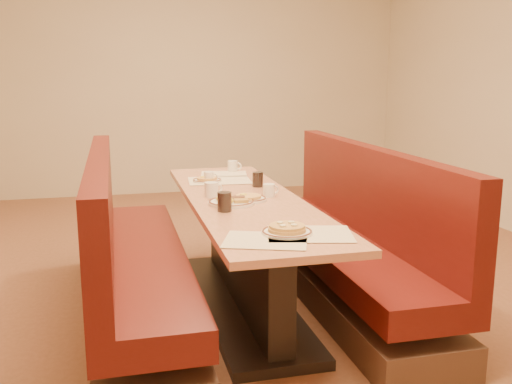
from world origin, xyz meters
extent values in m
plane|color=#9E6647|center=(0.00, 0.00, 0.00)|extent=(8.00, 8.00, 0.00)
cube|color=beige|center=(0.00, 4.00, 1.40)|extent=(6.00, 0.04, 2.80)
cube|color=black|center=(0.00, 0.00, 0.03)|extent=(0.55, 1.88, 0.06)
cube|color=black|center=(0.00, 0.00, 0.35)|extent=(0.15, 1.75, 0.71)
cube|color=#E28768|center=(0.00, 0.00, 0.73)|extent=(0.70, 2.50, 0.04)
cube|color=#4C3326|center=(-0.68, 0.00, 0.10)|extent=(0.55, 2.50, 0.20)
cube|color=#4F110D|center=(-0.68, 0.00, 0.37)|extent=(0.55, 2.50, 0.16)
cube|color=#4F110D|center=(-0.89, 0.00, 0.75)|extent=(0.12, 2.50, 0.60)
cube|color=#4C3326|center=(0.68, 0.00, 0.10)|extent=(0.55, 2.50, 0.20)
cube|color=#4F110D|center=(0.68, 0.00, 0.37)|extent=(0.55, 2.50, 0.16)
cube|color=#4F110D|center=(0.89, 0.00, 0.75)|extent=(0.12, 2.50, 0.60)
cube|color=beige|center=(-0.12, -0.98, 0.75)|extent=(0.47, 0.41, 0.00)
cube|color=beige|center=(0.12, -0.93, 0.75)|extent=(0.48, 0.40, 0.00)
cube|color=beige|center=(-0.04, 0.63, 0.75)|extent=(0.49, 0.38, 0.00)
cube|color=beige|center=(0.04, 0.91, 0.75)|extent=(0.40, 0.33, 0.00)
cylinder|color=white|center=(0.01, -0.89, 0.76)|extent=(0.25, 0.25, 0.02)
torus|color=brown|center=(0.01, -0.89, 0.77)|extent=(0.25, 0.25, 0.01)
cylinder|color=gold|center=(0.01, -0.89, 0.78)|extent=(0.19, 0.19, 0.02)
cylinder|color=gold|center=(0.01, -0.89, 0.79)|extent=(0.18, 0.18, 0.01)
cylinder|color=beige|center=(0.04, -0.86, 0.80)|extent=(0.03, 0.03, 0.01)
cylinder|color=beige|center=(-0.01, -0.86, 0.80)|extent=(0.03, 0.03, 0.01)
cylinder|color=beige|center=(-0.02, -0.92, 0.80)|extent=(0.03, 0.03, 0.01)
cylinder|color=beige|center=(0.04, -0.92, 0.80)|extent=(0.03, 0.03, 0.01)
cylinder|color=white|center=(-0.12, -0.16, 0.76)|extent=(0.28, 0.28, 0.02)
torus|color=brown|center=(-0.12, -0.16, 0.77)|extent=(0.28, 0.28, 0.01)
ellipsoid|color=yellow|center=(-0.17, -0.18, 0.79)|extent=(0.07, 0.07, 0.04)
ellipsoid|color=yellow|center=(-0.14, -0.21, 0.78)|extent=(0.06, 0.06, 0.03)
ellipsoid|color=yellow|center=(-0.18, -0.13, 0.78)|extent=(0.06, 0.06, 0.03)
cylinder|color=brown|center=(-0.08, -0.15, 0.78)|extent=(0.10, 0.03, 0.02)
cylinder|color=brown|center=(-0.08, -0.12, 0.78)|extent=(0.10, 0.03, 0.02)
cube|color=#C6833E|center=(-0.07, -0.21, 0.78)|extent=(0.09, 0.07, 0.02)
cylinder|color=white|center=(0.01, -0.09, 0.76)|extent=(0.23, 0.23, 0.02)
torus|color=brown|center=(0.01, -0.09, 0.77)|extent=(0.22, 0.22, 0.01)
cylinder|color=#DB984D|center=(0.01, -0.09, 0.78)|extent=(0.16, 0.16, 0.02)
ellipsoid|color=yellow|center=(-0.02, -0.07, 0.78)|extent=(0.05, 0.05, 0.02)
cylinder|color=white|center=(-0.14, 0.61, 0.76)|extent=(0.21, 0.21, 0.02)
torus|color=brown|center=(-0.14, 0.61, 0.77)|extent=(0.21, 0.21, 0.01)
cylinder|color=#DB984D|center=(-0.14, 0.61, 0.77)|extent=(0.15, 0.15, 0.02)
ellipsoid|color=yellow|center=(-0.17, 0.63, 0.78)|extent=(0.04, 0.04, 0.02)
cylinder|color=white|center=(0.16, -0.01, 0.79)|extent=(0.08, 0.08, 0.08)
torus|color=white|center=(0.20, 0.00, 0.79)|extent=(0.06, 0.02, 0.06)
cylinder|color=black|center=(0.16, -0.01, 0.83)|extent=(0.07, 0.07, 0.01)
cylinder|color=white|center=(-0.20, 0.08, 0.80)|extent=(0.09, 0.09, 0.10)
torus|color=white|center=(-0.15, 0.09, 0.80)|extent=(0.07, 0.04, 0.07)
cylinder|color=black|center=(-0.20, 0.08, 0.84)|extent=(0.08, 0.08, 0.01)
cylinder|color=white|center=(0.14, 1.03, 0.79)|extent=(0.08, 0.08, 0.09)
torus|color=white|center=(0.18, 1.02, 0.79)|extent=(0.06, 0.03, 0.06)
cylinder|color=black|center=(0.14, 1.03, 0.83)|extent=(0.07, 0.07, 0.01)
cylinder|color=white|center=(-0.13, 0.60, 0.79)|extent=(0.07, 0.07, 0.08)
torus|color=white|center=(-0.09, 0.60, 0.79)|extent=(0.06, 0.01, 0.06)
cylinder|color=black|center=(-0.13, 0.60, 0.82)|extent=(0.06, 0.06, 0.01)
cylinder|color=black|center=(-0.19, -0.34, 0.81)|extent=(0.08, 0.08, 0.11)
cylinder|color=silver|center=(-0.19, -0.34, 0.81)|extent=(0.08, 0.08, 0.11)
cylinder|color=black|center=(0.18, 0.35, 0.80)|extent=(0.07, 0.07, 0.10)
cylinder|color=silver|center=(0.18, 0.35, 0.80)|extent=(0.08, 0.08, 0.10)
camera|label=1|loc=(-0.80, -3.49, 1.52)|focal=40.00mm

